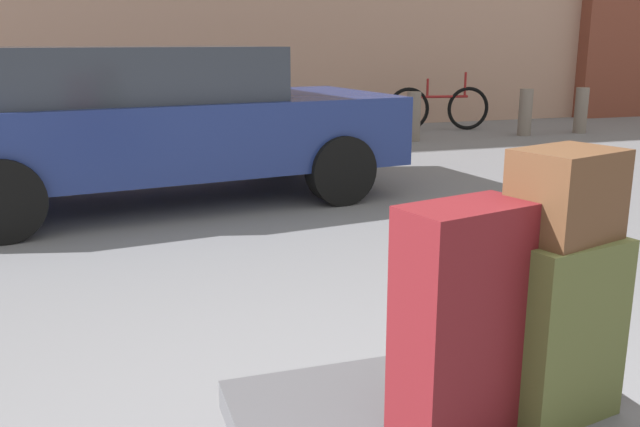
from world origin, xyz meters
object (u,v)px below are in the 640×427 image
object	(u,v)px
bicycle_leaning	(438,108)
bollard_corner	(581,110)
suitcase_olive_front_left	(555,326)
suitcase_maroon_rear_right	(461,322)
parked_car	(155,120)
bollard_kerb_near	(336,119)
duffel_bag_brown_topmost_pile	(566,194)
bollard_kerb_mid	(414,117)
bollard_kerb_far	(525,112)

from	to	relation	value
bicycle_leaning	bollard_corner	bearing A→B (deg)	-26.67
suitcase_olive_front_left	suitcase_maroon_rear_right	bearing A→B (deg)	171.03
parked_car	bollard_kerb_near	size ratio (longest dim) A/B	6.14
duffel_bag_brown_topmost_pile	parked_car	distance (m)	4.91
duffel_bag_brown_topmost_pile	bollard_kerb_mid	size ratio (longest dim) A/B	0.41
parked_car	bicycle_leaning	distance (m)	6.35
bicycle_leaning	bollard_corner	world-z (taller)	bicycle_leaning
parked_car	bicycle_leaning	world-z (taller)	parked_car
suitcase_maroon_rear_right	duffel_bag_brown_topmost_pile	distance (m)	0.48
bollard_kerb_far	bollard_corner	xyz separation A→B (m)	(1.06, 0.00, 0.00)
bicycle_leaning	suitcase_maroon_rear_right	bearing A→B (deg)	-117.21
suitcase_olive_front_left	parked_car	size ratio (longest dim) A/B	0.13
bollard_kerb_mid	bollard_corner	distance (m)	3.00
suitcase_maroon_rear_right	parked_car	world-z (taller)	parked_car
parked_car	bollard_kerb_far	bearing A→B (deg)	26.04
suitcase_maroon_rear_right	bollard_corner	bearing A→B (deg)	35.56
bollard_kerb_mid	bollard_corner	xyz separation A→B (m)	(3.00, 0.00, 0.00)
parked_car	bollard_corner	size ratio (longest dim) A/B	6.14
duffel_bag_brown_topmost_pile	bollard_kerb_far	bearing A→B (deg)	39.21
suitcase_maroon_rear_right	bollard_corner	distance (m)	10.18
bollard_corner	bollard_kerb_far	bearing A→B (deg)	180.00
bicycle_leaning	bollard_kerb_far	distance (m)	1.43
bollard_kerb_far	bollard_kerb_near	bearing A→B (deg)	180.00
bollard_corner	bicycle_leaning	bearing A→B (deg)	153.33
suitcase_maroon_rear_right	bollard_kerb_near	size ratio (longest dim) A/B	0.94
bicycle_leaning	parked_car	bearing A→B (deg)	-141.56
bollard_kerb_mid	bollard_kerb_far	world-z (taller)	same
parked_car	bollard_kerb_near	bearing A→B (deg)	46.38
bollard_kerb_mid	suitcase_maroon_rear_right	bearing A→B (deg)	-114.70
bollard_kerb_far	bollard_kerb_mid	bearing A→B (deg)	180.00
duffel_bag_brown_topmost_pile	bollard_corner	world-z (taller)	duffel_bag_brown_topmost_pile
duffel_bag_brown_topmost_pile	bicycle_leaning	xyz separation A→B (m)	(4.19, 8.78, -0.66)
suitcase_maroon_rear_right	bollard_kerb_far	distance (m)	9.53
suitcase_olive_front_left	bicycle_leaning	xyz separation A→B (m)	(4.19, 8.78, -0.25)
suitcase_olive_front_left	bollard_kerb_far	world-z (taller)	suitcase_olive_front_left
suitcase_olive_front_left	suitcase_maroon_rear_right	size ratio (longest dim) A/B	0.81
bollard_kerb_near	bollard_kerb_far	bearing A→B (deg)	0.00
suitcase_maroon_rear_right	bicycle_leaning	bearing A→B (deg)	48.58
bollard_kerb_near	bollard_kerb_far	xyz separation A→B (m)	(3.18, 0.00, 0.00)
bollard_kerb_near	bollard_corner	xyz separation A→B (m)	(4.24, 0.00, 0.00)
bollard_kerb_far	bicycle_leaning	bearing A→B (deg)	133.99
bollard_kerb_mid	bollard_kerb_near	bearing A→B (deg)	180.00
suitcase_maroon_rear_right	bollard_kerb_near	distance (m)	8.12
suitcase_olive_front_left	duffel_bag_brown_topmost_pile	bearing A→B (deg)	0.00
bollard_kerb_far	duffel_bag_brown_topmost_pile	bearing A→B (deg)	-123.76
parked_car	bollard_kerb_near	distance (m)	4.04
duffel_bag_brown_topmost_pile	bollard_kerb_far	xyz separation A→B (m)	(5.18, 7.75, -0.67)
duffel_bag_brown_topmost_pile	bollard_kerb_mid	xyz separation A→B (m)	(3.24, 7.75, -0.67)
parked_car	bollard_corner	xyz separation A→B (m)	(7.01, 2.91, -0.39)
suitcase_olive_front_left	bollard_kerb_near	size ratio (longest dim) A/B	0.77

